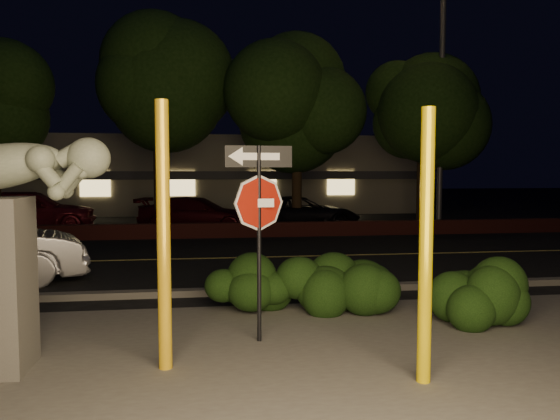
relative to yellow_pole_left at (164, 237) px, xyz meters
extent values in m
plane|color=black|center=(1.35, 10.75, -1.53)|extent=(90.00, 90.00, 0.00)
cube|color=#4C4944|center=(1.35, -0.25, -1.52)|extent=(14.00, 6.00, 0.02)
cube|color=black|center=(1.35, 7.75, -1.52)|extent=(80.00, 8.00, 0.01)
cube|color=#D0BC53|center=(1.35, 7.75, -1.51)|extent=(80.00, 0.12, 0.00)
cube|color=#4C4944|center=(1.35, 3.65, -1.47)|extent=(80.00, 0.25, 0.12)
cube|color=#4D1B18|center=(1.35, 12.05, -1.28)|extent=(40.00, 0.35, 0.50)
cube|color=black|center=(1.35, 17.75, -1.52)|extent=(40.00, 12.00, 0.01)
cube|color=gray|center=(1.35, 25.75, 0.47)|extent=(22.00, 10.00, 4.00)
cube|color=#333338|center=(1.35, 20.65, 0.47)|extent=(22.00, 0.20, 0.40)
cube|color=#FFD87F|center=(-4.65, 20.70, 0.07)|extent=(1.40, 0.08, 1.20)
cube|color=#FFD87F|center=(-0.65, 20.70, 0.07)|extent=(1.40, 0.08, 1.20)
cube|color=#FFD87F|center=(3.35, 20.70, 0.07)|extent=(1.40, 0.08, 1.20)
cube|color=#FFD87F|center=(7.35, 20.70, 0.07)|extent=(1.40, 0.08, 1.20)
cylinder|color=black|center=(-1.15, 13.95, 0.60)|extent=(0.36, 0.36, 4.25)
ellipsoid|color=black|center=(-1.15, 13.95, 4.54)|extent=(5.20, 5.20, 4.68)
cylinder|color=black|center=(3.85, 13.55, 0.47)|extent=(0.36, 0.36, 4.00)
ellipsoid|color=black|center=(3.85, 13.55, 4.15)|extent=(4.80, 4.80, 4.32)
cylinder|color=black|center=(8.85, 14.05, 0.42)|extent=(0.36, 0.36, 3.90)
ellipsoid|color=black|center=(8.85, 14.05, 3.91)|extent=(4.40, 4.40, 3.96)
cylinder|color=yellow|center=(0.00, 0.00, 0.00)|extent=(0.15, 0.15, 3.05)
cylinder|color=yellow|center=(2.76, -0.79, -0.06)|extent=(0.15, 0.15, 2.93)
cylinder|color=black|center=(1.16, 0.84, -0.23)|extent=(0.06, 0.06, 2.59)
cube|color=white|center=(1.16, 0.84, 0.32)|extent=(0.39, 0.06, 0.11)
cube|color=black|center=(1.16, 0.84, 0.92)|extent=(0.88, 0.09, 0.28)
cube|color=white|center=(1.16, 0.84, 0.92)|extent=(0.55, 0.06, 0.11)
sphere|color=gray|center=(-0.83, 0.19, 0.89)|extent=(0.46, 0.46, 0.46)
ellipsoid|color=black|center=(1.34, 2.45, -1.05)|extent=(1.99, 1.34, 0.95)
ellipsoid|color=black|center=(2.59, 2.19, -0.92)|extent=(1.89, 1.07, 1.21)
ellipsoid|color=black|center=(4.55, 1.20, -1.00)|extent=(1.75, 1.40, 1.06)
cylinder|color=#47474C|center=(9.17, 13.10, 3.65)|extent=(0.21, 0.21, 10.35)
imported|color=maroon|center=(-5.91, 14.90, -0.73)|extent=(4.86, 2.47, 1.59)
imported|color=#39090F|center=(0.20, 14.26, -0.90)|extent=(4.63, 2.66, 1.26)
imported|color=black|center=(4.10, 14.19, -0.89)|extent=(4.69, 2.40, 1.27)
camera|label=1|loc=(0.45, -6.20, 0.76)|focal=35.00mm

